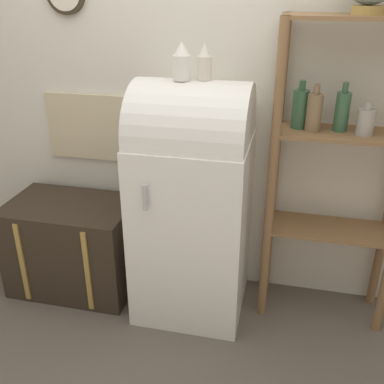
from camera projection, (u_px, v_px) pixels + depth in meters
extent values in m
plane|color=#60564C|center=(183.00, 328.00, 2.62)|extent=(12.00, 12.00, 0.00)
cube|color=silver|center=(205.00, 75.00, 2.55)|extent=(7.00, 0.05, 2.70)
cube|color=#C6B793|center=(89.00, 127.00, 2.81)|extent=(0.54, 0.02, 0.41)
cube|color=white|center=(193.00, 227.00, 2.61)|extent=(0.62, 0.59, 1.07)
cylinder|color=white|center=(193.00, 134.00, 2.37)|extent=(0.61, 0.56, 0.56)
cylinder|color=#B7B7BC|center=(145.00, 198.00, 2.23)|extent=(0.02, 0.02, 0.14)
cube|color=#33281E|center=(74.00, 245.00, 2.88)|extent=(0.77, 0.50, 0.59)
cube|color=#AD8942|center=(22.00, 263.00, 2.70)|extent=(0.03, 0.01, 0.53)
cube|color=#AD8942|center=(87.00, 272.00, 2.61)|extent=(0.03, 0.01, 0.53)
cylinder|color=olive|center=(272.00, 186.00, 2.39)|extent=(0.05, 0.05, 1.69)
cylinder|color=olive|center=(274.00, 168.00, 2.61)|extent=(0.05, 0.05, 1.69)
cube|color=olive|center=(328.00, 229.00, 2.56)|extent=(0.69, 0.29, 0.02)
cube|color=olive|center=(342.00, 134.00, 2.32)|extent=(0.69, 0.29, 0.02)
cube|color=olive|center=(359.00, 17.00, 2.08)|extent=(0.69, 0.29, 0.02)
cylinder|color=#335B3D|center=(342.00, 112.00, 2.29)|extent=(0.07, 0.07, 0.20)
cylinder|color=#335B3D|center=(346.00, 87.00, 2.23)|extent=(0.03, 0.03, 0.05)
cylinder|color=#7F6647|center=(314.00, 113.00, 2.28)|extent=(0.08, 0.08, 0.19)
cylinder|color=#7F6647|center=(317.00, 89.00, 2.23)|extent=(0.03, 0.03, 0.05)
cylinder|color=#335B3D|center=(300.00, 109.00, 2.34)|extent=(0.08, 0.08, 0.20)
cylinder|color=#335B3D|center=(302.00, 85.00, 2.28)|extent=(0.03, 0.03, 0.05)
cylinder|color=#9E998E|center=(366.00, 122.00, 2.24)|extent=(0.09, 0.09, 0.13)
cylinder|color=#9E998E|center=(368.00, 106.00, 2.21)|extent=(0.04, 0.04, 0.03)
cylinder|color=#AD8942|center=(368.00, 10.00, 2.04)|extent=(0.15, 0.15, 0.04)
cylinder|color=white|center=(182.00, 68.00, 2.22)|extent=(0.09, 0.09, 0.12)
cone|color=white|center=(182.00, 48.00, 2.18)|extent=(0.08, 0.08, 0.07)
cylinder|color=silver|center=(205.00, 68.00, 2.23)|extent=(0.07, 0.07, 0.12)
cone|color=silver|center=(205.00, 50.00, 2.19)|extent=(0.06, 0.06, 0.06)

